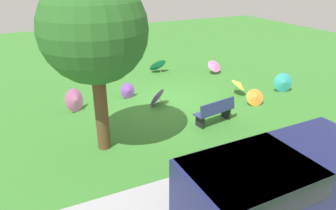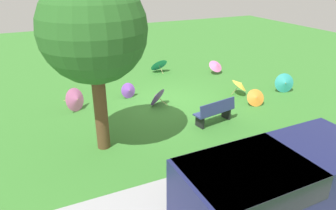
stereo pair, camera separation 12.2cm
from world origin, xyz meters
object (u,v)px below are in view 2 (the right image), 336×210
(parasol_teal_1, at_px, (158,64))
(parasol_purple_3, at_px, (129,90))
(parasol_orange_0, at_px, (256,98))
(parasol_teal_0, at_px, (285,83))
(parasol_yellow_0, at_px, (240,84))
(parasol_pink_2, at_px, (76,100))
(parasol_purple_0, at_px, (156,96))
(van_dark, at_px, (273,182))
(shade_tree, at_px, (93,31))
(parasol_pink_0, at_px, (216,66))
(park_bench, at_px, (215,112))

(parasol_teal_1, height_order, parasol_purple_3, parasol_teal_1)
(parasol_orange_0, xyz_separation_m, parasol_teal_1, (1.83, -5.86, 0.09))
(parasol_teal_0, distance_m, parasol_purple_3, 7.01)
(parasol_yellow_0, relative_size, parasol_teal_1, 0.94)
(parasol_pink_2, bearing_deg, parasol_purple_0, 164.44)
(parasol_teal_0, bearing_deg, parasol_yellow_0, -16.53)
(van_dark, distance_m, parasol_pink_2, 8.23)
(van_dark, relative_size, parasol_orange_0, 5.56)
(parasol_pink_2, bearing_deg, parasol_purple_3, -170.01)
(van_dark, distance_m, shade_tree, 5.91)
(parasol_pink_0, bearing_deg, parasol_yellow_0, 77.03)
(parasol_teal_0, bearing_deg, parasol_purple_3, -19.42)
(park_bench, bearing_deg, parasol_teal_0, -163.96)
(parasol_purple_0, bearing_deg, parasol_pink_2, -15.56)
(parasol_teal_0, xyz_separation_m, parasol_teal_1, (3.98, -5.22, -0.01))
(van_dark, bearing_deg, parasol_pink_2, -69.03)
(shade_tree, height_order, parasol_purple_0, shade_tree)
(parasol_pink_2, xyz_separation_m, parasol_purple_3, (-2.29, -0.40, -0.13))
(shade_tree, bearing_deg, parasol_yellow_0, -164.55)
(shade_tree, relative_size, parasol_teal_1, 4.85)
(parasol_teal_0, distance_m, parasol_teal_1, 6.56)
(parasol_purple_3, bearing_deg, parasol_teal_1, -132.41)
(parasol_teal_0, height_order, parasol_pink_0, parasol_teal_0)
(park_bench, distance_m, shade_tree, 5.16)
(parasol_yellow_0, relative_size, parasol_purple_0, 1.02)
(parasol_yellow_0, relative_size, parasol_orange_0, 1.21)
(parasol_orange_0, height_order, parasol_purple_3, parasol_orange_0)
(parasol_teal_0, height_order, parasol_purple_3, parasol_teal_0)
(parasol_purple_0, relative_size, parasol_teal_1, 0.93)
(park_bench, relative_size, parasol_orange_0, 1.99)
(shade_tree, height_order, parasol_pink_0, shade_tree)
(van_dark, distance_m, parasol_teal_1, 11.15)
(parasol_teal_0, height_order, parasol_purple_0, parasol_teal_0)
(park_bench, xyz_separation_m, parasol_pink_2, (4.33, -3.24, 0.01))
(parasol_teal_0, height_order, parasol_teal_1, parasol_teal_0)
(parasol_orange_0, height_order, parasol_pink_0, parasol_pink_0)
(parasol_yellow_0, distance_m, parasol_purple_0, 3.86)
(park_bench, xyz_separation_m, parasol_teal_0, (-4.57, -1.31, -0.02))
(park_bench, relative_size, parasol_teal_0, 1.70)
(park_bench, relative_size, parasol_pink_0, 2.04)
(van_dark, relative_size, parasol_yellow_0, 4.60)
(parasol_orange_0, distance_m, parasol_pink_2, 7.23)
(parasol_purple_0, bearing_deg, van_dark, 89.05)
(parasol_purple_3, bearing_deg, van_dark, 94.63)
(van_dark, relative_size, shade_tree, 0.90)
(parasol_orange_0, xyz_separation_m, parasol_pink_2, (6.75, -2.57, 0.13))
(parasol_pink_2, bearing_deg, parasol_yellow_0, 169.07)
(parasol_pink_0, bearing_deg, parasol_orange_0, 79.07)
(parasol_pink_0, xyz_separation_m, parasol_purple_3, (5.29, 1.29, -0.11))
(van_dark, height_order, parasol_orange_0, van_dark)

